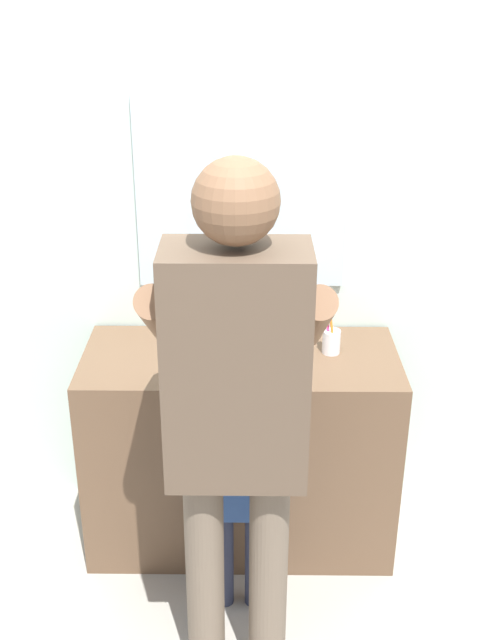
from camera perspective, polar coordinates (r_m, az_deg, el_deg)
name	(u,v)px	position (r m, az deg, el deg)	size (l,w,h in m)	color
ground_plane	(240,580)	(3.25, -0.03, -18.77)	(14.00, 14.00, 0.00)	#9E998E
back_wall	(241,210)	(3.10, 0.09, 8.18)	(4.40, 0.10, 2.70)	silver
vanity_cabinet	(240,448)	(3.21, 0.03, -9.50)	(1.24, 0.54, 0.86)	brown
sink_basin	(240,345)	(2.94, 0.03, -1.90)	(0.32, 0.32, 0.11)	silver
faucet	(241,318)	(3.11, 0.07, 0.17)	(0.18, 0.14, 0.18)	#B7BABF
toothbrush_cup	(331,340)	(3.01, 6.79, -1.50)	(0.07, 0.07, 0.21)	silver
child_toddler	(239,481)	(2.80, -0.06, -11.86)	(0.29, 0.29, 0.94)	#2D334C
adult_parent	(236,398)	(2.27, -0.28, -5.85)	(0.56, 0.58, 1.80)	#6B5B4C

